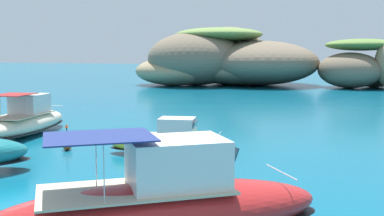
{
  "coord_description": "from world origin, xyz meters",
  "views": [
    {
      "loc": [
        11.93,
        -12.53,
        5.43
      ],
      "look_at": [
        -1.48,
        21.14,
        1.23
      ],
      "focal_mm": 44.61,
      "sensor_mm": 36.0,
      "label": 1
    }
  ],
  "objects": [
    {
      "name": "motorboat_red",
      "position": [
        6.15,
        -0.35,
        1.0
      ],
      "size": [
        9.77,
        8.64,
        3.15
      ],
      "color": "red",
      "rests_on": "ground"
    },
    {
      "name": "islet_large",
      "position": [
        -12.78,
        66.08,
        4.01
      ],
      "size": [
        36.47,
        29.98,
        10.11
      ],
      "color": "#84755B",
      "rests_on": "ground"
    },
    {
      "name": "motorboat_yellow",
      "position": [
        1.66,
        10.33,
        0.67
      ],
      "size": [
        7.06,
        3.44,
        2.01
      ],
      "color": "yellow",
      "rests_on": "ground"
    },
    {
      "name": "islet_small",
      "position": [
        9.3,
        65.97,
        3.54
      ],
      "size": [
        16.61,
        15.86,
        7.87
      ],
      "color": "#756651",
      "rests_on": "ground"
    },
    {
      "name": "motorboat_cream",
      "position": [
        -9.94,
        12.66,
        0.9
      ],
      "size": [
        4.47,
        9.4,
        2.83
      ],
      "color": "beige",
      "rests_on": "ground"
    },
    {
      "name": "ground_plane",
      "position": [
        0.0,
        0.0,
        0.0
      ],
      "size": [
        400.0,
        400.0,
        0.0
      ],
      "primitive_type": "plane",
      "color": "#0C5B7A"
    },
    {
      "name": "channel_buoy",
      "position": [
        -4.34,
        9.35,
        0.34
      ],
      "size": [
        0.56,
        0.56,
        1.48
      ],
      "color": "#E54C19",
      "rests_on": "ground"
    }
  ]
}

